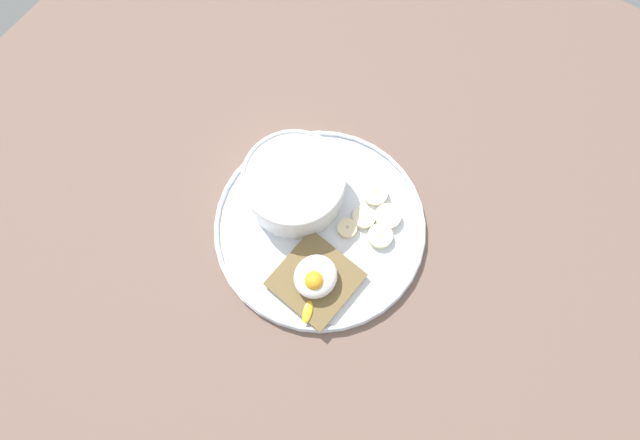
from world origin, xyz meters
TOP-DOWN VIEW (x-y plane):
  - ground_plane at (0.00, 0.00)cm, footprint 120.00×120.00cm
  - plate at (0.00, 0.00)cm, footprint 28.80×28.80cm
  - oatmeal_bowl at (-2.00, -5.38)cm, footprint 13.62×13.62cm
  - toast_slice at (6.79, 3.76)cm, footprint 10.68×10.68cm
  - poached_egg at (6.94, 3.82)cm, footprint 8.56×5.40cm
  - banana_slice_front at (-3.94, 4.42)cm, footprint 4.42×4.46cm
  - banana_slice_left at (-2.89, 7.70)cm, footprint 4.67×4.66cm
  - banana_slice_back at (-7.79, 3.99)cm, footprint 4.32×4.22cm
  - banana_slice_right at (-5.80, 7.14)cm, footprint 3.84×3.79cm
  - banana_slice_inner at (-1.40, 3.45)cm, footprint 3.71×3.70cm

SIDE VIEW (x-z plane):
  - ground_plane at x=0.00cm, z-range 0.00..2.00cm
  - plate at x=0.00cm, z-range 2.00..3.60cm
  - banana_slice_inner at x=-1.40cm, z-range 2.97..4.16cm
  - banana_slice_front at x=-3.94cm, z-range 2.87..4.31cm
  - banana_slice_left at x=-2.89cm, z-range 2.96..4.22cm
  - banana_slice_right at x=-5.80cm, z-range 2.96..4.32cm
  - toast_slice at x=6.79cm, z-range 3.08..4.26cm
  - banana_slice_back at x=-7.79cm, z-range 2.86..4.55cm
  - poached_egg at x=6.94cm, z-range 3.93..7.48cm
  - oatmeal_bowl at x=-2.00cm, z-range 2.98..9.02cm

